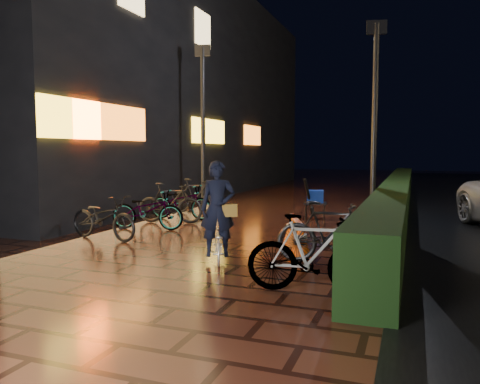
% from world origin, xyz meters
% --- Properties ---
extents(ground, '(80.00, 80.00, 0.00)m').
position_xyz_m(ground, '(0.00, 0.00, 0.00)').
color(ground, '#381911').
rests_on(ground, ground).
extents(hedge, '(0.70, 20.00, 1.00)m').
position_xyz_m(hedge, '(3.30, 8.00, 0.50)').
color(hedge, black).
rests_on(hedge, ground).
extents(storefront_block, '(12.09, 22.00, 9.00)m').
position_xyz_m(storefront_block, '(-9.50, 11.50, 4.50)').
color(storefront_block, black).
rests_on(storefront_block, ground).
extents(lamp_post_hedge, '(0.48, 0.19, 4.99)m').
position_xyz_m(lamp_post_hedge, '(2.82, 4.84, 2.74)').
color(lamp_post_hedge, black).
rests_on(lamp_post_hedge, ground).
extents(lamp_post_sf, '(0.50, 0.16, 5.19)m').
position_xyz_m(lamp_post_sf, '(-2.59, 6.61, 2.86)').
color(lamp_post_sf, black).
rests_on(lamp_post_sf, ground).
extents(cyclist, '(0.86, 1.27, 1.72)m').
position_xyz_m(cyclist, '(0.67, 0.15, 0.64)').
color(cyclist, silver).
rests_on(cyclist, ground).
extents(traffic_barrier, '(0.85, 1.53, 0.63)m').
position_xyz_m(traffic_barrier, '(1.72, 1.42, 0.31)').
color(traffic_barrier, '#F1520C').
rests_on(traffic_barrier, ground).
extents(cart_assembly, '(0.69, 0.73, 1.15)m').
position_xyz_m(cart_assembly, '(1.23, 5.58, 0.59)').
color(cart_assembly, black).
rests_on(cart_assembly, ground).
extents(parked_bikes_storefront, '(2.07, 5.16, 1.05)m').
position_xyz_m(parked_bikes_storefront, '(-2.26, 3.37, 0.49)').
color(parked_bikes_storefront, black).
rests_on(parked_bikes_storefront, ground).
extents(parked_bikes_hedge, '(1.87, 2.44, 1.05)m').
position_xyz_m(parked_bikes_hedge, '(2.49, -0.17, 0.52)').
color(parked_bikes_hedge, black).
rests_on(parked_bikes_hedge, ground).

